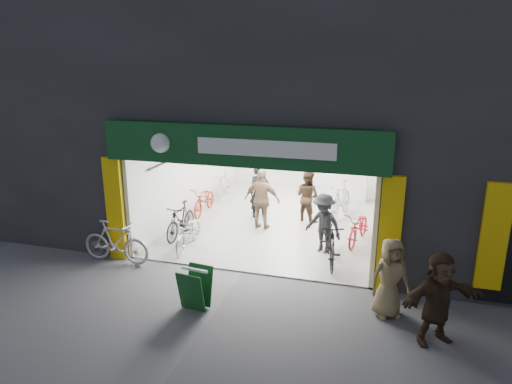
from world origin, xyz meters
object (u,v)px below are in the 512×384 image
at_px(parked_bike, 116,242).
at_px(sandwich_board, 195,288).
at_px(bike_left_front, 189,232).
at_px(pedestrian_near, 390,278).
at_px(bike_right_front, 330,242).

distance_m(parked_bike, sandwich_board, 3.14).
height_order(bike_left_front, pedestrian_near, pedestrian_near).
bearing_deg(bike_right_front, parked_bike, -175.58).
bearing_deg(sandwich_board, bike_left_front, 123.29).
bearing_deg(parked_bike, bike_left_front, -44.88).
relative_size(bike_right_front, sandwich_board, 2.22).
bearing_deg(sandwich_board, pedestrian_near, 19.30).
height_order(bike_right_front, parked_bike, bike_right_front).
bearing_deg(parked_bike, bike_right_front, -73.28).
distance_m(parked_bike, pedestrian_near, 6.50).
bearing_deg(bike_left_front, pedestrian_near, -25.65).
relative_size(bike_right_front, parked_bike, 1.05).
xyz_separation_m(bike_left_front, bike_right_front, (3.71, 0.10, 0.11)).
xyz_separation_m(bike_left_front, sandwich_board, (1.40, -2.80, 0.01)).
relative_size(bike_left_front, pedestrian_near, 1.10).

